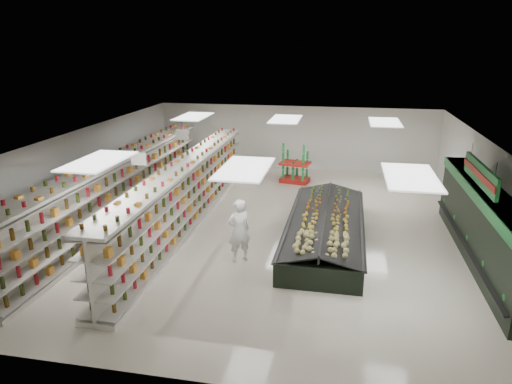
% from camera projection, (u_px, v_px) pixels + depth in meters
% --- Properties ---
extents(floor, '(16.00, 16.00, 0.00)m').
position_uv_depth(floor, '(269.00, 226.00, 16.15)').
color(floor, beige).
rests_on(floor, ground).
extents(ceiling, '(14.00, 16.00, 0.02)m').
position_uv_depth(ceiling, '(270.00, 137.00, 15.16)').
color(ceiling, white).
rests_on(ceiling, wall_back).
extents(wall_back, '(14.00, 0.02, 3.20)m').
position_uv_depth(wall_back, '(295.00, 138.00, 23.13)').
color(wall_back, white).
rests_on(wall_back, floor).
extents(wall_front, '(14.00, 0.02, 3.20)m').
position_uv_depth(wall_front, '(198.00, 309.00, 8.19)').
color(wall_front, white).
rests_on(wall_front, floor).
extents(wall_left, '(0.02, 16.00, 3.20)m').
position_uv_depth(wall_left, '(84.00, 172.00, 16.91)').
color(wall_left, white).
rests_on(wall_left, floor).
extents(wall_right, '(0.02, 16.00, 3.20)m').
position_uv_depth(wall_right, '(488.00, 195.00, 14.40)').
color(wall_right, white).
rests_on(wall_right, floor).
extents(produce_wall_case, '(0.93, 8.00, 2.20)m').
position_uv_depth(produce_wall_case, '(484.00, 221.00, 13.19)').
color(produce_wall_case, black).
rests_on(produce_wall_case, floor).
extents(aisle_sign_near, '(0.52, 0.06, 0.75)m').
position_uv_depth(aisle_sign_near, '(139.00, 159.00, 14.11)').
color(aisle_sign_near, white).
rests_on(aisle_sign_near, ceiling).
extents(aisle_sign_far, '(0.52, 0.06, 0.75)m').
position_uv_depth(aisle_sign_far, '(182.00, 135.00, 17.85)').
color(aisle_sign_far, white).
rests_on(aisle_sign_far, ceiling).
extents(hortifruti_banner, '(0.12, 3.20, 0.95)m').
position_uv_depth(hortifruti_banner, '(480.00, 174.00, 12.81)').
color(hortifruti_banner, '#1D6F32').
rests_on(hortifruti_banner, ceiling).
extents(gondola_left, '(1.19, 13.54, 2.35)m').
position_uv_depth(gondola_left, '(120.00, 191.00, 16.44)').
color(gondola_left, silver).
rests_on(gondola_left, floor).
extents(gondola_center, '(1.04, 13.03, 2.26)m').
position_uv_depth(gondola_center, '(187.00, 196.00, 16.05)').
color(gondola_center, silver).
rests_on(gondola_center, floor).
extents(produce_island, '(2.54, 6.82, 1.01)m').
position_uv_depth(produce_island, '(325.00, 227.00, 14.86)').
color(produce_island, black).
rests_on(produce_island, floor).
extents(soda_endcap, '(1.48, 1.15, 1.70)m').
position_uv_depth(soda_endcap, '(295.00, 165.00, 21.02)').
color(soda_endcap, '#A61813').
rests_on(soda_endcap, floor).
extents(shopper_main, '(0.84, 0.79, 1.93)m').
position_uv_depth(shopper_main, '(239.00, 231.00, 13.27)').
color(shopper_main, silver).
rests_on(shopper_main, floor).
extents(shopper_background, '(0.84, 0.93, 1.62)m').
position_uv_depth(shopper_background, '(199.00, 177.00, 19.18)').
color(shopper_background, tan).
rests_on(shopper_background, floor).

